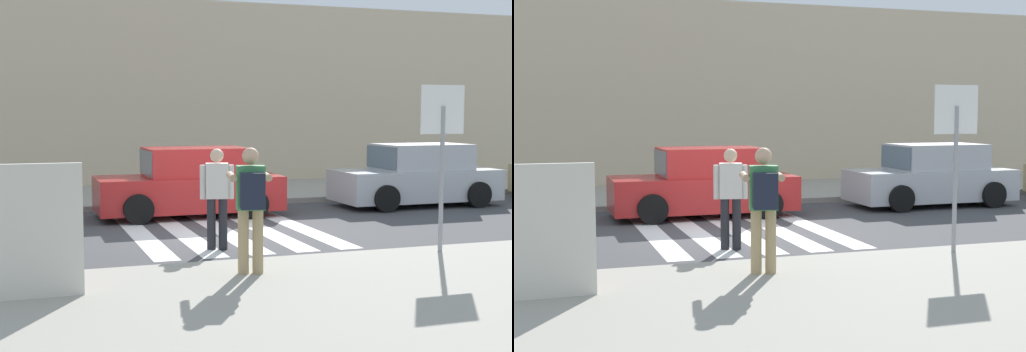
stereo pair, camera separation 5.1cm
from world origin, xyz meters
The scene contains 15 objects.
ground_plane centered at (0.00, 0.00, 0.00)m, with size 120.00×120.00×0.00m, color #424244.
sidewalk_near centered at (0.00, -6.20, 0.07)m, with size 60.00×6.00×0.14m, color #9E998C.
sidewalk_far centered at (0.00, 6.00, 0.07)m, with size 60.00×4.80×0.14m, color #9E998C.
building_facade_far centered at (0.00, 10.40, 2.89)m, with size 56.00×4.00×5.79m, color beige.
crosswalk_stripe_0 centered at (-1.60, 0.20, 0.00)m, with size 0.44×5.20×0.01m, color silver.
crosswalk_stripe_1 centered at (-0.80, 0.20, 0.00)m, with size 0.44×5.20×0.01m, color silver.
crosswalk_stripe_2 centered at (0.00, 0.20, 0.00)m, with size 0.44×5.20×0.01m, color silver.
crosswalk_stripe_3 centered at (0.80, 0.20, 0.00)m, with size 0.44×5.20×0.01m, color silver.
crosswalk_stripe_4 centered at (1.60, 0.20, 0.00)m, with size 0.44×5.20×0.01m, color silver.
stop_sign centered at (2.51, -3.66, 2.05)m, with size 0.76×0.08×2.62m.
photographer_with_backpack centered at (-0.82, -4.20, 1.17)m, with size 0.68×0.91×1.72m.
pedestrian_crossing centered at (-0.60, -1.69, 0.97)m, with size 0.57×0.32×1.72m.
parked_car_red centered at (-0.12, 2.30, 0.73)m, with size 4.10×1.92×1.55m.
parked_car_silver centered at (5.69, 2.30, 0.73)m, with size 4.10×1.92×1.55m.
advertising_board centered at (-3.62, -4.57, 0.94)m, with size 1.10×0.11×1.60m.
Camera 1 is at (-3.80, -13.28, 2.34)m, focal length 50.00 mm.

